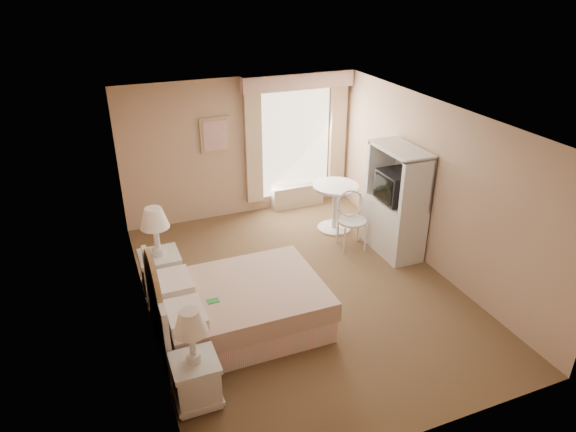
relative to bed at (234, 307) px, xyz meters
name	(u,v)px	position (x,y,z in m)	size (l,w,h in m)	color
room	(302,210)	(1.13, 0.49, 0.92)	(4.21, 5.51, 2.51)	brown
window	(297,138)	(2.18, 3.15, 1.01)	(2.05, 0.22, 2.51)	white
framed_art	(215,135)	(0.68, 3.21, 1.22)	(0.52, 0.04, 0.62)	tan
bed	(234,307)	(0.00, 0.00, 0.00)	(2.07, 1.55, 1.37)	#DA978E
nightstand_near	(195,370)	(-0.71, -1.03, 0.10)	(0.48, 0.48, 1.15)	silver
nightstand_far	(160,263)	(-0.71, 1.13, 0.16)	(0.54, 0.54, 1.30)	silver
round_table	(335,200)	(2.41, 1.99, 0.22)	(0.78, 0.78, 0.83)	silver
cafe_chair	(351,215)	(2.38, 1.36, 0.22)	(0.52, 0.52, 0.95)	silver
armoire	(395,210)	(2.94, 0.98, 0.39)	(0.52, 1.05, 1.75)	silver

